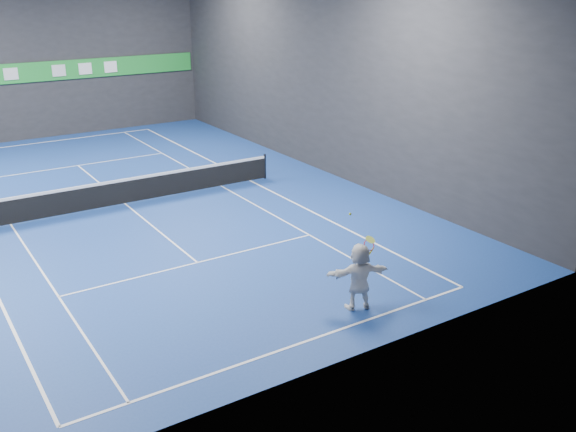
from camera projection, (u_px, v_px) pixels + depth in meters
ground at (125, 204)px, 24.41m from camera, size 26.00×26.00×0.00m
wall_back at (32, 52)px, 33.10m from camera, size 18.00×0.10×9.00m
wall_front at (330, 171)px, 12.59m from camera, size 18.00×0.10×9.00m
wall_right at (320, 67)px, 27.42m from camera, size 0.10×26.00×9.00m
baseline_near at (298, 344)px, 15.03m from camera, size 10.98×0.08×0.01m
baseline_far at (49, 142)px, 33.78m from camera, size 10.98×0.08×0.01m
sideline_doubles_right at (251, 181)px, 27.19m from camera, size 0.08×23.78×0.01m
sideline_singles_left at (11, 225)px, 22.32m from camera, size 0.06×23.78×0.01m
sideline_singles_right at (222, 186)px, 26.49m from camera, size 0.06×23.78×0.01m
service_line_near at (198, 263)px, 19.36m from camera, size 8.23×0.06×0.01m
service_line_far at (78, 165)px, 29.45m from camera, size 8.23×0.06×0.01m
center_service_line at (125, 204)px, 24.41m from camera, size 0.06×12.80×0.01m
player at (359, 276)px, 16.40m from camera, size 1.74×1.02×1.79m
tennis_ball at (350, 214)px, 15.61m from camera, size 0.07×0.07×0.07m
tennis_net at (124, 191)px, 24.22m from camera, size 12.50×0.10×1.07m
sponsor_banner at (35, 72)px, 33.40m from camera, size 17.64×0.11×1.00m
tennis_racket at (369, 246)px, 16.34m from camera, size 0.44×0.34×0.55m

